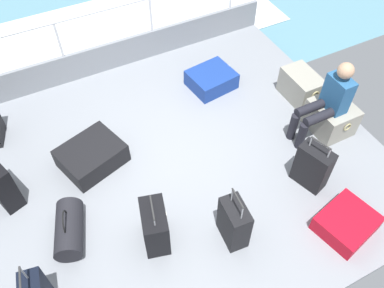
{
  "coord_description": "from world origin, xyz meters",
  "views": [
    {
      "loc": [
        2.82,
        -1.18,
        4.05
      ],
      "look_at": [
        -0.01,
        0.28,
        0.25
      ],
      "focal_mm": 37.52,
      "sensor_mm": 36.0,
      "label": 1
    }
  ],
  "objects_px": {
    "suitcase_6": "(347,223)",
    "suitcase_2": "(312,167)",
    "suitcase_4": "(92,156)",
    "suitcase_7": "(234,223)",
    "cargo_crate_1": "(331,117)",
    "suitcase_0": "(155,226)",
    "cargo_crate_0": "(301,86)",
    "suitcase_3": "(211,79)",
    "passenger_seated": "(327,101)",
    "duffel_bag": "(69,229)"
  },
  "relations": [
    {
      "from": "suitcase_0",
      "to": "suitcase_6",
      "type": "relative_size",
      "value": 0.92
    },
    {
      "from": "suitcase_0",
      "to": "suitcase_7",
      "type": "relative_size",
      "value": 0.85
    },
    {
      "from": "suitcase_2",
      "to": "suitcase_6",
      "type": "bearing_deg",
      "value": -2.16
    },
    {
      "from": "suitcase_7",
      "to": "duffel_bag",
      "type": "distance_m",
      "value": 1.77
    },
    {
      "from": "suitcase_2",
      "to": "suitcase_3",
      "type": "xyz_separation_m",
      "value": [
        -2.06,
        -0.21,
        -0.17
      ]
    },
    {
      "from": "cargo_crate_0",
      "to": "duffel_bag",
      "type": "xyz_separation_m",
      "value": [
        0.67,
        -3.58,
        -0.05
      ]
    },
    {
      "from": "passenger_seated",
      "to": "suitcase_2",
      "type": "distance_m",
      "value": 0.9
    },
    {
      "from": "passenger_seated",
      "to": "suitcase_7",
      "type": "bearing_deg",
      "value": -66.08
    },
    {
      "from": "duffel_bag",
      "to": "suitcase_4",
      "type": "bearing_deg",
      "value": 148.46
    },
    {
      "from": "suitcase_7",
      "to": "suitcase_2",
      "type": "bearing_deg",
      "value": 99.91
    },
    {
      "from": "cargo_crate_0",
      "to": "suitcase_6",
      "type": "height_order",
      "value": "cargo_crate_0"
    },
    {
      "from": "suitcase_0",
      "to": "suitcase_6",
      "type": "xyz_separation_m",
      "value": [
        0.84,
        1.92,
        -0.16
      ]
    },
    {
      "from": "passenger_seated",
      "to": "suitcase_4",
      "type": "relative_size",
      "value": 1.26
    },
    {
      "from": "suitcase_0",
      "to": "suitcase_7",
      "type": "bearing_deg",
      "value": 65.19
    },
    {
      "from": "suitcase_7",
      "to": "suitcase_3",
      "type": "bearing_deg",
      "value": 156.47
    },
    {
      "from": "suitcase_0",
      "to": "suitcase_3",
      "type": "bearing_deg",
      "value": 137.72
    },
    {
      "from": "cargo_crate_1",
      "to": "suitcase_6",
      "type": "bearing_deg",
      "value": -32.43
    },
    {
      "from": "suitcase_4",
      "to": "suitcase_7",
      "type": "xyz_separation_m",
      "value": [
        1.67,
        1.04,
        0.14
      ]
    },
    {
      "from": "passenger_seated",
      "to": "duffel_bag",
      "type": "xyz_separation_m",
      "value": [
        -0.0,
        -3.38,
        -0.44
      ]
    },
    {
      "from": "cargo_crate_1",
      "to": "duffel_bag",
      "type": "distance_m",
      "value": 3.56
    },
    {
      "from": "suitcase_7",
      "to": "duffel_bag",
      "type": "bearing_deg",
      "value": -117.02
    },
    {
      "from": "cargo_crate_0",
      "to": "suitcase_0",
      "type": "relative_size",
      "value": 0.95
    },
    {
      "from": "suitcase_0",
      "to": "passenger_seated",
      "type": "bearing_deg",
      "value": 99.98
    },
    {
      "from": "suitcase_6",
      "to": "suitcase_2",
      "type": "bearing_deg",
      "value": 177.84
    },
    {
      "from": "suitcase_3",
      "to": "suitcase_2",
      "type": "bearing_deg",
      "value": 5.74
    },
    {
      "from": "cargo_crate_0",
      "to": "suitcase_6",
      "type": "xyz_separation_m",
      "value": [
        1.97,
        -0.84,
        -0.1
      ]
    },
    {
      "from": "suitcase_6",
      "to": "suitcase_3",
      "type": "bearing_deg",
      "value": -176.26
    },
    {
      "from": "suitcase_7",
      "to": "suitcase_6",
      "type": "bearing_deg",
      "value": 67.12
    },
    {
      "from": "cargo_crate_1",
      "to": "suitcase_3",
      "type": "bearing_deg",
      "value": -145.67
    },
    {
      "from": "suitcase_3",
      "to": "suitcase_4",
      "type": "relative_size",
      "value": 0.78
    },
    {
      "from": "suitcase_2",
      "to": "suitcase_6",
      "type": "height_order",
      "value": "suitcase_2"
    },
    {
      "from": "passenger_seated",
      "to": "suitcase_2",
      "type": "height_order",
      "value": "passenger_seated"
    },
    {
      "from": "suitcase_4",
      "to": "suitcase_7",
      "type": "height_order",
      "value": "suitcase_7"
    },
    {
      "from": "cargo_crate_0",
      "to": "suitcase_3",
      "type": "height_order",
      "value": "cargo_crate_0"
    },
    {
      "from": "suitcase_7",
      "to": "duffel_bag",
      "type": "xyz_separation_m",
      "value": [
        -0.8,
        -1.58,
        -0.13
      ]
    },
    {
      "from": "cargo_crate_1",
      "to": "suitcase_0",
      "type": "distance_m",
      "value": 2.78
    },
    {
      "from": "duffel_bag",
      "to": "suitcase_2",
      "type": "bearing_deg",
      "value": 77.87
    },
    {
      "from": "cargo_crate_0",
      "to": "cargo_crate_1",
      "type": "distance_m",
      "value": 0.68
    },
    {
      "from": "suitcase_3",
      "to": "suitcase_7",
      "type": "bearing_deg",
      "value": -23.53
    },
    {
      "from": "suitcase_3",
      "to": "suitcase_6",
      "type": "height_order",
      "value": "suitcase_3"
    },
    {
      "from": "cargo_crate_0",
      "to": "suitcase_0",
      "type": "height_order",
      "value": "suitcase_0"
    },
    {
      "from": "suitcase_0",
      "to": "suitcase_3",
      "type": "relative_size",
      "value": 0.95
    },
    {
      "from": "passenger_seated",
      "to": "suitcase_6",
      "type": "xyz_separation_m",
      "value": [
        1.29,
        -0.63,
        -0.48
      ]
    },
    {
      "from": "cargo_crate_0",
      "to": "suitcase_2",
      "type": "distance_m",
      "value": 1.51
    },
    {
      "from": "passenger_seated",
      "to": "suitcase_7",
      "type": "relative_size",
      "value": 1.44
    },
    {
      "from": "suitcase_0",
      "to": "suitcase_6",
      "type": "bearing_deg",
      "value": 66.35
    },
    {
      "from": "suitcase_0",
      "to": "suitcase_7",
      "type": "distance_m",
      "value": 0.83
    },
    {
      "from": "cargo_crate_1",
      "to": "suitcase_0",
      "type": "xyz_separation_m",
      "value": [
        0.45,
        -2.74,
        0.06
      ]
    },
    {
      "from": "suitcase_3",
      "to": "duffel_bag",
      "type": "distance_m",
      "value": 2.95
    },
    {
      "from": "suitcase_0",
      "to": "suitcase_2",
      "type": "xyz_separation_m",
      "value": [
        0.14,
        1.95,
        0.02
      ]
    }
  ]
}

